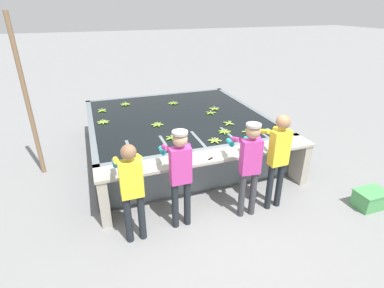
{
  "coord_description": "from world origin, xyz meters",
  "views": [
    {
      "loc": [
        -1.89,
        -4.03,
        3.29
      ],
      "look_at": [
        0.0,
        1.32,
        0.63
      ],
      "focal_mm": 28.0,
      "sensor_mm": 36.0,
      "label": 1
    }
  ],
  "objects": [
    {
      "name": "worker_2",
      "position": [
        0.37,
        -0.38,
        1.02
      ],
      "size": [
        0.45,
        0.73,
        1.67
      ],
      "color": "#38383D",
      "rests_on": "ground"
    },
    {
      "name": "banana_bunch_floating_4",
      "position": [
        -1.65,
        3.32,
        0.91
      ],
      "size": [
        0.23,
        0.23,
        0.08
      ],
      "color": "#8CB738",
      "rests_on": "wash_tank"
    },
    {
      "name": "worker_3",
      "position": [
        0.92,
        -0.34,
        1.05
      ],
      "size": [
        0.42,
        0.72,
        1.73
      ],
      "color": "#1E2328",
      "rests_on": "ground"
    },
    {
      "name": "banana_bunch_floating_11",
      "position": [
        0.18,
        3.33,
        0.91
      ],
      "size": [
        0.28,
        0.28,
        0.08
      ],
      "color": "#75A333",
      "rests_on": "wash_tank"
    },
    {
      "name": "knife_0",
      "position": [
        -0.03,
        0.14,
        0.91
      ],
      "size": [
        0.32,
        0.19,
        0.02
      ],
      "color": "silver",
      "rests_on": "work_ledge"
    },
    {
      "name": "crate",
      "position": [
        2.55,
        -0.95,
        0.16
      ],
      "size": [
        0.55,
        0.39,
        0.32
      ],
      "color": "#4C9E56",
      "rests_on": "ground"
    },
    {
      "name": "ground_plane",
      "position": [
        0.0,
        0.0,
        0.0
      ],
      "size": [
        80.0,
        80.0,
        0.0
      ],
      "primitive_type": "plane",
      "color": "gray",
      "rests_on": "ground"
    },
    {
      "name": "banana_bunch_floating_8",
      "position": [
        1.02,
        2.54,
        0.91
      ],
      "size": [
        0.27,
        0.28,
        0.08
      ],
      "color": "#93BC3D",
      "rests_on": "wash_tank"
    },
    {
      "name": "banana_bunch_floating_3",
      "position": [
        0.81,
        2.28,
        0.91
      ],
      "size": [
        0.27,
        0.27,
        0.08
      ],
      "color": "#75A333",
      "rests_on": "wash_tank"
    },
    {
      "name": "support_post_left",
      "position": [
        -3.04,
        2.31,
        1.6
      ],
      "size": [
        0.09,
        0.09,
        3.2
      ],
      "color": "#846647",
      "rests_on": "ground"
    },
    {
      "name": "worker_1",
      "position": [
        -0.75,
        -0.27,
        1.01
      ],
      "size": [
        0.41,
        0.72,
        1.66
      ],
      "color": "#1E2328",
      "rests_on": "ground"
    },
    {
      "name": "banana_bunch_floating_0",
      "position": [
        -1.69,
        2.5,
        0.91
      ],
      "size": [
        0.28,
        0.28,
        0.08
      ],
      "color": "#93BC3D",
      "rests_on": "wash_tank"
    },
    {
      "name": "work_ledge",
      "position": [
        0.0,
        0.23,
        0.63
      ],
      "size": [
        4.02,
        0.45,
        0.9
      ],
      "color": "#A8A393",
      "rests_on": "ground"
    },
    {
      "name": "knife_1",
      "position": [
        1.33,
        0.32,
        0.91
      ],
      "size": [
        0.33,
        0.18,
        0.02
      ],
      "color": "silver",
      "rests_on": "work_ledge"
    },
    {
      "name": "banana_bunch_floating_10",
      "position": [
        1.09,
        0.93,
        0.91
      ],
      "size": [
        0.28,
        0.27,
        0.08
      ],
      "color": "#8CB738",
      "rests_on": "wash_tank"
    },
    {
      "name": "banana_bunch_floating_7",
      "position": [
        -1.04,
        3.65,
        0.91
      ],
      "size": [
        0.28,
        0.28,
        0.08
      ],
      "color": "#75A333",
      "rests_on": "wash_tank"
    },
    {
      "name": "banana_bunch_floating_2",
      "position": [
        0.63,
        1.09,
        0.91
      ],
      "size": [
        0.28,
        0.28,
        0.08
      ],
      "color": "#7FAD33",
      "rests_on": "wash_tank"
    },
    {
      "name": "worker_0",
      "position": [
        -1.5,
        -0.35,
        0.96
      ],
      "size": [
        0.4,
        0.71,
        1.61
      ],
      "color": "#1E2328",
      "rests_on": "ground"
    },
    {
      "name": "banana_bunch_floating_1",
      "position": [
        -0.59,
        1.94,
        0.91
      ],
      "size": [
        0.28,
        0.28,
        0.08
      ],
      "color": "#8CB738",
      "rests_on": "wash_tank"
    },
    {
      "name": "banana_bunch_floating_5",
      "position": [
        0.91,
        1.5,
        0.91
      ],
      "size": [
        0.24,
        0.24,
        0.08
      ],
      "color": "#93BC3D",
      "rests_on": "wash_tank"
    },
    {
      "name": "banana_bunch_floating_9",
      "position": [
        -0.49,
        1.15,
        0.91
      ],
      "size": [
        0.28,
        0.27,
        0.08
      ],
      "color": "#75A333",
      "rests_on": "wash_tank"
    },
    {
      "name": "wash_tank",
      "position": [
        -0.0,
        2.38,
        0.44
      ],
      "size": [
        4.02,
        3.91,
        0.9
      ],
      "color": "slate",
      "rests_on": "ground"
    },
    {
      "name": "banana_bunch_floating_6",
      "position": [
        0.26,
        0.76,
        0.91
      ],
      "size": [
        0.27,
        0.28,
        0.08
      ],
      "color": "#93BC3D",
      "rests_on": "wash_tank"
    }
  ]
}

